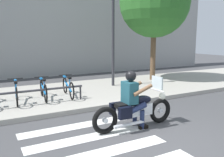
# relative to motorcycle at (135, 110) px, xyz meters

# --- Properties ---
(ground_plane) EXTENTS (48.00, 48.00, 0.00)m
(ground_plane) POSITION_rel_motorcycle_xyz_m (-0.12, -0.81, -0.46)
(ground_plane) COLOR #424244
(sidewalk) EXTENTS (24.00, 4.40, 0.15)m
(sidewalk) POSITION_rel_motorcycle_xyz_m (-0.12, 3.91, -0.39)
(sidewalk) COLOR #A8A399
(sidewalk) RESTS_ON ground
(crosswalk_stripe_2) EXTENTS (2.80, 0.40, 0.01)m
(crosswalk_stripe_2) POSITION_rel_motorcycle_xyz_m (-1.26, -0.81, -0.46)
(crosswalk_stripe_2) COLOR white
(crosswalk_stripe_2) RESTS_ON ground
(crosswalk_stripe_3) EXTENTS (2.80, 0.40, 0.01)m
(crosswalk_stripe_3) POSITION_rel_motorcycle_xyz_m (-1.26, -0.01, -0.46)
(crosswalk_stripe_3) COLOR white
(crosswalk_stripe_3) RESTS_ON ground
(crosswalk_stripe_4) EXTENTS (2.80, 0.40, 0.01)m
(crosswalk_stripe_4) POSITION_rel_motorcycle_xyz_m (-1.26, 0.79, -0.46)
(crosswalk_stripe_4) COLOR white
(crosswalk_stripe_4) RESTS_ON ground
(motorcycle) EXTENTS (2.27, 0.62, 1.24)m
(motorcycle) POSITION_rel_motorcycle_xyz_m (0.00, 0.00, 0.00)
(motorcycle) COLOR black
(motorcycle) RESTS_ON ground
(rider) EXTENTS (0.62, 0.53, 1.45)m
(rider) POSITION_rel_motorcycle_xyz_m (-0.08, 0.00, 0.37)
(rider) COLOR #1E4C59
(rider) RESTS_ON ground
(bicycle_2) EXTENTS (0.48, 1.69, 0.73)m
(bicycle_2) POSITION_rel_motorcycle_xyz_m (-2.32, 3.34, 0.03)
(bicycle_2) COLOR black
(bicycle_2) RESTS_ON sidewalk
(bicycle_3) EXTENTS (0.48, 1.60, 0.73)m
(bicycle_3) POSITION_rel_motorcycle_xyz_m (-1.46, 3.34, 0.02)
(bicycle_3) COLOR black
(bicycle_3) RESTS_ON sidewalk
(bicycle_4) EXTENTS (0.48, 1.67, 0.73)m
(bicycle_4) POSITION_rel_motorcycle_xyz_m (-0.60, 3.34, 0.03)
(bicycle_4) COLOR black
(bicycle_4) RESTS_ON sidewalk
(bike_rack) EXTENTS (4.05, 0.07, 0.49)m
(bike_rack) POSITION_rel_motorcycle_xyz_m (-2.32, 2.78, 0.11)
(bike_rack) COLOR #333338
(bike_rack) RESTS_ON sidewalk
(street_lamp) EXTENTS (0.28, 0.28, 4.35)m
(street_lamp) POSITION_rel_motorcycle_xyz_m (1.76, 4.31, 2.17)
(street_lamp) COLOR #2D2D33
(street_lamp) RESTS_ON ground
(tree_near_rack) EXTENTS (3.34, 3.34, 5.55)m
(tree_near_rack) POSITION_rel_motorcycle_xyz_m (4.23, 4.71, 3.40)
(tree_near_rack) COLOR brown
(tree_near_rack) RESTS_ON ground
(building_backdrop) EXTENTS (24.00, 1.20, 7.39)m
(building_backdrop) POSITION_rel_motorcycle_xyz_m (-0.12, 9.61, 3.23)
(building_backdrop) COLOR #9D9D9D
(building_backdrop) RESTS_ON ground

